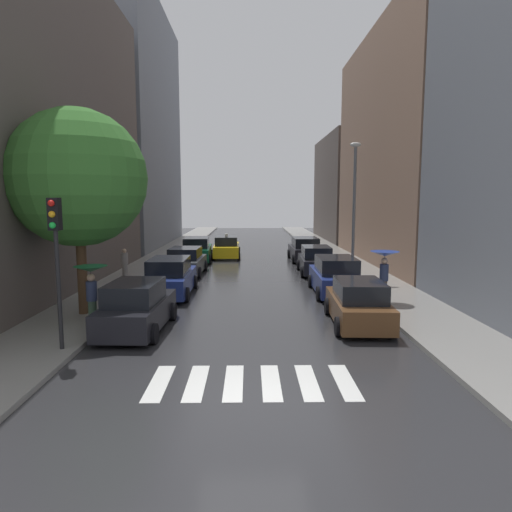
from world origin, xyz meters
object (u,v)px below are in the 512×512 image
Objects in this scene: parked_car_left_second at (170,278)px; parked_car_right_second at (335,277)px; parked_car_left_nearest at (136,308)px; pedestrian_foreground at (384,263)px; pedestrian_far_side at (91,281)px; street_tree_left at (78,178)px; taxi_midroad at (227,247)px; parked_car_right_third at (316,261)px; traffic_light_left_corner at (56,240)px; parked_car_left_fourth at (197,250)px; lamp_post_right at (354,201)px; parked_car_left_third at (186,262)px; parked_car_right_fourth at (305,250)px; parked_car_right_nearest at (358,304)px; pedestrian_by_kerb at (125,263)px.

parked_car_left_second is 7.69m from parked_car_right_second.
parked_car_left_nearest is 2.02× the size of pedestrian_foreground.
parked_car_left_second is at bearing 91.89° from parked_car_right_second.
pedestrian_far_side is 3.93m from street_tree_left.
parked_car_right_third is at bearing -144.64° from taxi_midroad.
parked_car_left_nearest is at bearing 54.35° from traffic_light_left_corner.
parked_car_left_fourth is 1.03× the size of taxi_midroad.
lamp_post_right reaches higher than parked_car_left_nearest.
parked_car_right_fourth is at bearing -50.82° from parked_car_left_third.
parked_car_right_second reaches higher than parked_car_left_nearest.
parked_car_right_nearest is 11.04m from street_tree_left.
parked_car_left_third is at bearing 167.41° from lamp_post_right.
parked_car_right_second is 2.21× the size of pedestrian_foreground.
parked_car_right_nearest is at bearing -143.13° from parked_car_left_third.
parked_car_right_third is (7.61, 5.90, -0.03)m from parked_car_left_second.
taxi_midroad is 2.21× the size of pedestrian_foreground.
parked_car_left_third is 2.08× the size of pedestrian_far_side.
pedestrian_by_kerb is at bearing 72.09° from parked_car_right_second.
parked_car_left_third is 7.68m from parked_car_right_third.
parked_car_right_third is 2.16× the size of pedestrian_far_side.
parked_car_left_fourth is at bearing 55.78° from parked_car_right_third.
parked_car_right_nearest is at bearing -101.54° from lamp_post_right.
pedestrian_foreground is at bearing 28.15° from traffic_light_left_corner.
street_tree_left reaches higher than lamp_post_right.
parked_car_left_third is 0.90× the size of parked_car_right_second.
parked_car_right_fourth is 2.94× the size of pedestrian_by_kerb.
parked_car_left_second reaches higher than parked_car_right_third.
street_tree_left is at bearing 135.62° from parked_car_right_third.
pedestrian_far_side reaches higher than parked_car_right_fourth.
street_tree_left is at bearing 114.87° from pedestrian_by_kerb.
lamp_post_right is (12.40, -0.16, 3.32)m from pedestrian_by_kerb.
lamp_post_right is (10.97, 9.13, 2.64)m from pedestrian_far_side.
parked_car_left_fourth is 0.66× the size of lamp_post_right.
taxi_midroad is at bearing 19.21° from parked_car_right_nearest.
taxi_midroad is at bearing -46.25° from parked_car_left_fourth.
parked_car_right_third is 0.93× the size of parked_car_right_fourth.
parked_car_right_second is 2.92× the size of pedestrian_by_kerb.
parked_car_right_second is 0.62× the size of street_tree_left.
parked_car_right_third is at bearing 74.87° from pedestrian_far_side.
parked_car_left_second is 8.54m from traffic_light_left_corner.
parked_car_right_second is (7.75, -5.60, 0.06)m from parked_car_left_third.
taxi_midroad is at bearing 24.05° from parked_car_right_second.
parked_car_left_third is (0.05, 11.50, -0.04)m from parked_car_left_nearest.
traffic_light_left_corner is at bearing 175.24° from parked_car_left_third.
street_tree_left reaches higher than traffic_light_left_corner.
street_tree_left is (-2.47, -15.37, 4.36)m from parked_car_left_fourth.
parked_car_left_fourth is at bearing 9.04° from pedestrian_foreground.
pedestrian_foreground is (1.79, 3.03, 1.01)m from parked_car_right_nearest.
parked_car_left_nearest is at bearing -178.15° from parked_car_left_third.
parked_car_left_nearest is 13.98m from parked_car_right_third.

